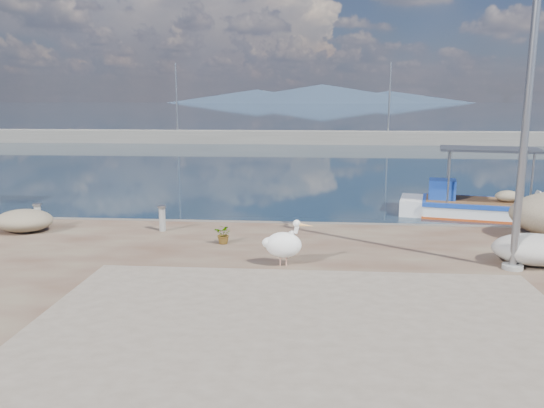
{
  "coord_description": "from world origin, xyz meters",
  "views": [
    {
      "loc": [
        1.13,
        -10.47,
        4.13
      ],
      "look_at": [
        0.0,
        3.8,
        1.3
      ],
      "focal_mm": 35.0,
      "sensor_mm": 36.0,
      "label": 1
    }
  ],
  "objects_px": {
    "pelican": "(284,244)",
    "bollard_near": "(162,217)",
    "lamp_post": "(526,116)",
    "boat_right": "(483,211)"
  },
  "relations": [
    {
      "from": "pelican",
      "to": "bollard_near",
      "type": "xyz_separation_m",
      "value": [
        -3.59,
        2.9,
        -0.1
      ]
    },
    {
      "from": "pelican",
      "to": "bollard_near",
      "type": "relative_size",
      "value": 1.49
    },
    {
      "from": "pelican",
      "to": "bollard_near",
      "type": "distance_m",
      "value": 4.61
    },
    {
      "from": "lamp_post",
      "to": "bollard_near",
      "type": "relative_size",
      "value": 9.66
    },
    {
      "from": "pelican",
      "to": "lamp_post",
      "type": "height_order",
      "value": "lamp_post"
    },
    {
      "from": "bollard_near",
      "to": "boat_right",
      "type": "bearing_deg",
      "value": 25.41
    },
    {
      "from": "bollard_near",
      "to": "pelican",
      "type": "bearing_deg",
      "value": -38.91
    },
    {
      "from": "lamp_post",
      "to": "bollard_near",
      "type": "xyz_separation_m",
      "value": [
        -8.57,
        2.72,
        -2.91
      ]
    },
    {
      "from": "pelican",
      "to": "bollard_near",
      "type": "height_order",
      "value": "pelican"
    },
    {
      "from": "bollard_near",
      "to": "lamp_post",
      "type": "bearing_deg",
      "value": -17.6
    }
  ]
}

